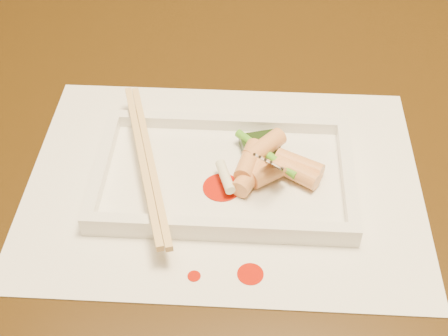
# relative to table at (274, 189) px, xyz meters

# --- Properties ---
(table) EXTENTS (1.40, 0.90, 0.75)m
(table) POSITION_rel_table_xyz_m (0.00, 0.00, 0.00)
(table) COLOR black
(table) RESTS_ON ground
(placemat) EXTENTS (0.40, 0.30, 0.00)m
(placemat) POSITION_rel_table_xyz_m (-0.06, -0.09, 0.10)
(placemat) COLOR white
(placemat) RESTS_ON table
(sauce_splatter_a) EXTENTS (0.02, 0.02, 0.00)m
(sauce_splatter_a) POSITION_rel_table_xyz_m (-0.03, -0.20, 0.10)
(sauce_splatter_a) COLOR #B81505
(sauce_splatter_a) RESTS_ON placemat
(sauce_splatter_b) EXTENTS (0.01, 0.01, 0.00)m
(sauce_splatter_b) POSITION_rel_table_xyz_m (-0.08, -0.21, 0.10)
(sauce_splatter_b) COLOR #B81505
(sauce_splatter_b) RESTS_ON placemat
(plate_base) EXTENTS (0.26, 0.16, 0.01)m
(plate_base) POSITION_rel_table_xyz_m (-0.06, -0.09, 0.11)
(plate_base) COLOR white
(plate_base) RESTS_ON placemat
(plate_rim_far) EXTENTS (0.26, 0.01, 0.01)m
(plate_rim_far) POSITION_rel_table_xyz_m (-0.06, -0.01, 0.12)
(plate_rim_far) COLOR white
(plate_rim_far) RESTS_ON plate_base
(plate_rim_near) EXTENTS (0.26, 0.01, 0.01)m
(plate_rim_near) POSITION_rel_table_xyz_m (-0.06, -0.16, 0.12)
(plate_rim_near) COLOR white
(plate_rim_near) RESTS_ON plate_base
(plate_rim_left) EXTENTS (0.01, 0.14, 0.01)m
(plate_rim_left) POSITION_rel_table_xyz_m (-0.18, -0.09, 0.12)
(plate_rim_left) COLOR white
(plate_rim_left) RESTS_ON plate_base
(plate_rim_right) EXTENTS (0.01, 0.14, 0.01)m
(plate_rim_right) POSITION_rel_table_xyz_m (0.07, -0.09, 0.12)
(plate_rim_right) COLOR white
(plate_rim_right) RESTS_ON plate_base
(veg_piece) EXTENTS (0.04, 0.04, 0.01)m
(veg_piece) POSITION_rel_table_xyz_m (-0.02, -0.05, 0.12)
(veg_piece) COLOR black
(veg_piece) RESTS_ON plate_base
(scallion_white) EXTENTS (0.02, 0.04, 0.01)m
(scallion_white) POSITION_rel_table_xyz_m (-0.06, -0.10, 0.12)
(scallion_white) COLOR #EAEACC
(scallion_white) RESTS_ON plate_base
(scallion_green) EXTENTS (0.07, 0.07, 0.01)m
(scallion_green) POSITION_rel_table_xyz_m (-0.02, -0.07, 0.12)
(scallion_green) COLOR #3E9417
(scallion_green) RESTS_ON plate_base
(chopstick_a) EXTENTS (0.07, 0.22, 0.01)m
(chopstick_a) POSITION_rel_table_xyz_m (-0.14, -0.09, 0.13)
(chopstick_a) COLOR #E3B571
(chopstick_a) RESTS_ON plate_rim_near
(chopstick_b) EXTENTS (0.07, 0.22, 0.01)m
(chopstick_b) POSITION_rel_table_xyz_m (-0.13, -0.09, 0.13)
(chopstick_b) COLOR #E3B571
(chopstick_b) RESTS_ON plate_rim_near
(fork) EXTENTS (0.09, 0.10, 0.14)m
(fork) POSITION_rel_table_xyz_m (0.01, -0.07, 0.18)
(fork) COLOR silver
(fork) RESTS_ON plate_base
(sauce_blob_0) EXTENTS (0.04, 0.04, 0.00)m
(sauce_blob_0) POSITION_rel_table_xyz_m (-0.06, -0.11, 0.11)
(sauce_blob_0) COLOR #B81505
(sauce_blob_0) RESTS_ON plate_base
(rice_cake_0) EXTENTS (0.04, 0.04, 0.02)m
(rice_cake_0) POSITION_rel_table_xyz_m (-0.01, -0.09, 0.12)
(rice_cake_0) COLOR #EFB56F
(rice_cake_0) RESTS_ON plate_base
(rice_cake_1) EXTENTS (0.04, 0.05, 0.02)m
(rice_cake_1) POSITION_rel_table_xyz_m (-0.03, -0.10, 0.12)
(rice_cake_1) COLOR #EFB56F
(rice_cake_1) RESTS_ON plate_base
(rice_cake_2) EXTENTS (0.05, 0.05, 0.02)m
(rice_cake_2) POSITION_rel_table_xyz_m (-0.02, -0.06, 0.13)
(rice_cake_2) COLOR #EFB56F
(rice_cake_2) RESTS_ON plate_base
(rice_cake_3) EXTENTS (0.05, 0.04, 0.02)m
(rice_cake_3) POSITION_rel_table_xyz_m (0.02, -0.09, 0.12)
(rice_cake_3) COLOR #EFB56F
(rice_cake_3) RESTS_ON plate_base
(rice_cake_4) EXTENTS (0.05, 0.04, 0.02)m
(rice_cake_4) POSITION_rel_table_xyz_m (0.02, -0.08, 0.12)
(rice_cake_4) COLOR #EFB56F
(rice_cake_4) RESTS_ON plate_base
(rice_cake_5) EXTENTS (0.03, 0.05, 0.02)m
(rice_cake_5) POSITION_rel_table_xyz_m (-0.03, -0.08, 0.13)
(rice_cake_5) COLOR #EFB56F
(rice_cake_5) RESTS_ON plate_base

